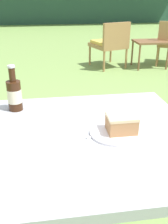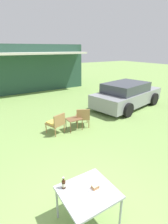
# 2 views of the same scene
# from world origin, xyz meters

# --- Properties ---
(wicker_chair_cushioned) EXTENTS (0.65, 0.68, 0.77)m
(wicker_chair_cushioned) POSITION_xyz_m (0.95, 3.49, 0.43)
(wicker_chair_cushioned) COLOR #9E7547
(wicker_chair_cushioned) RESTS_ON ground_plane
(garden_side_table) EXTENTS (0.54, 0.42, 0.46)m
(garden_side_table) POSITION_xyz_m (1.63, 3.41, 0.40)
(garden_side_table) COLOR brown
(garden_side_table) RESTS_ON ground_plane
(patio_table) EXTENTS (0.89, 0.83, 0.71)m
(patio_table) POSITION_xyz_m (0.00, 0.00, 0.64)
(patio_table) COLOR #9EA3A8
(patio_table) RESTS_ON ground_plane
(cake_on_plate) EXTENTS (0.20, 0.20, 0.08)m
(cake_on_plate) POSITION_xyz_m (0.12, -0.02, 0.74)
(cake_on_plate) COLOR white
(cake_on_plate) RESTS_ON patio_table
(cola_bottle_near) EXTENTS (0.07, 0.07, 0.22)m
(cola_bottle_near) POSITION_xyz_m (-0.30, 0.28, 0.78)
(cola_bottle_near) COLOR #381E0F
(cola_bottle_near) RESTS_ON patio_table
(fork) EXTENTS (0.16, 0.07, 0.01)m
(fork) POSITION_xyz_m (0.07, -0.01, 0.71)
(fork) COLOR silver
(fork) RESTS_ON patio_table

